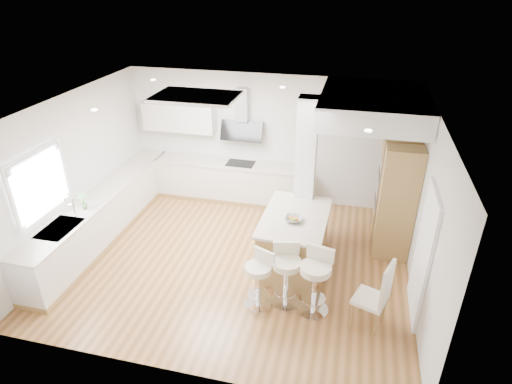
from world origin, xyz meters
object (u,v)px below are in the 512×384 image
(bar_stool_a, at_px, (259,277))
(bar_stool_c, at_px, (315,278))
(peninsula, at_px, (294,240))
(bar_stool_b, at_px, (286,272))
(dining_chair, at_px, (378,294))

(bar_stool_a, bearing_deg, bar_stool_c, 28.06)
(peninsula, height_order, bar_stool_a, peninsula)
(peninsula, xyz_separation_m, bar_stool_a, (-0.36, -1.14, 0.03))
(bar_stool_b, xyz_separation_m, bar_stool_c, (0.45, -0.08, 0.03))
(bar_stool_b, height_order, bar_stool_c, bar_stool_c)
(peninsula, distance_m, dining_chair, 1.84)
(bar_stool_a, distance_m, dining_chair, 1.74)
(bar_stool_b, distance_m, dining_chair, 1.36)
(bar_stool_a, xyz_separation_m, bar_stool_c, (0.84, 0.07, 0.07))
(bar_stool_c, relative_size, dining_chair, 0.95)
(peninsula, xyz_separation_m, bar_stool_c, (0.48, -1.07, 0.11))
(bar_stool_b, height_order, dining_chair, dining_chair)
(bar_stool_c, bearing_deg, dining_chair, 5.00)
(bar_stool_a, height_order, bar_stool_c, bar_stool_c)
(dining_chair, bearing_deg, bar_stool_c, -168.71)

